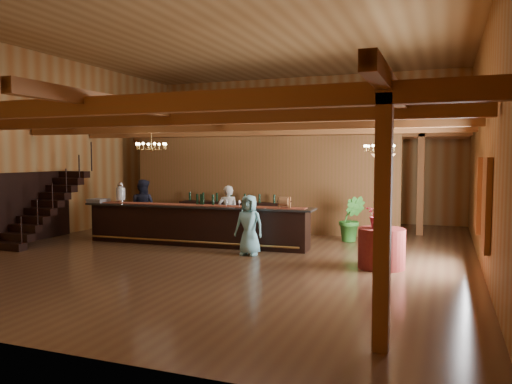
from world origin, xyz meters
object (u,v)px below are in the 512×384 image
(raffle_drum, at_px, (284,202))
(staff_second, at_px, (143,208))
(chandelier_left, at_px, (151,146))
(bartender, at_px, (228,213))
(floor_plant, at_px, (352,219))
(round_table, at_px, (382,248))
(beverage_dispenser, at_px, (121,193))
(pendant_lamp, at_px, (383,158))
(guest, at_px, (249,225))
(tasting_bar, at_px, (196,225))
(backbar_shelf, at_px, (231,216))
(chandelier_right, at_px, (379,148))

(raffle_drum, distance_m, staff_second, 4.91)
(raffle_drum, relative_size, chandelier_left, 0.42)
(bartender, bearing_deg, floor_plant, 177.59)
(round_table, distance_m, floor_plant, 3.42)
(staff_second, bearing_deg, floor_plant, -169.65)
(beverage_dispenser, height_order, pendant_lamp, pendant_lamp)
(guest, bearing_deg, round_table, -4.00)
(tasting_bar, distance_m, staff_second, 2.47)
(backbar_shelf, height_order, chandelier_right, chandelier_right)
(pendant_lamp, distance_m, guest, 3.66)
(beverage_dispenser, distance_m, chandelier_right, 7.45)
(staff_second, bearing_deg, guest, 157.82)
(round_table, xyz_separation_m, floor_plant, (-1.22, 3.19, 0.22))
(chandelier_left, bearing_deg, staff_second, 130.01)
(chandelier_right, relative_size, floor_plant, 0.60)
(pendant_lamp, bearing_deg, guest, 174.23)
(pendant_lamp, bearing_deg, round_table, 0.00)
(raffle_drum, height_order, staff_second, staff_second)
(tasting_bar, height_order, round_table, tasting_bar)
(tasting_bar, xyz_separation_m, guest, (1.91, -0.82, 0.19))
(tasting_bar, xyz_separation_m, raffle_drum, (2.54, 0.07, 0.72))
(chandelier_left, distance_m, floor_plant, 5.97)
(beverage_dispenser, xyz_separation_m, chandelier_left, (1.56, -0.78, 1.33))
(pendant_lamp, distance_m, bartender, 5.24)
(chandelier_right, distance_m, guest, 4.10)
(round_table, distance_m, pendant_lamp, 1.96)
(backbar_shelf, bearing_deg, guest, -66.94)
(tasting_bar, distance_m, backbar_shelf, 2.76)
(beverage_dispenser, height_order, backbar_shelf, beverage_dispenser)
(chandelier_left, bearing_deg, guest, 0.40)
(chandelier_right, bearing_deg, floor_plant, 142.85)
(chandelier_right, bearing_deg, backbar_shelf, 164.91)
(chandelier_left, xyz_separation_m, chandelier_right, (5.62, 2.26, -0.05))
(backbar_shelf, xyz_separation_m, staff_second, (-2.14, -1.89, 0.39))
(beverage_dispenser, bearing_deg, backbar_shelf, 51.03)
(beverage_dispenser, bearing_deg, pendant_lamp, -8.15)
(chandelier_right, height_order, staff_second, chandelier_right)
(backbar_shelf, distance_m, bartender, 2.05)
(staff_second, xyz_separation_m, guest, (4.20, -1.68, -0.12))
(raffle_drum, bearing_deg, floor_plant, 54.69)
(raffle_drum, relative_size, floor_plant, 0.26)
(chandelier_left, height_order, staff_second, chandelier_left)
(beverage_dispenser, relative_size, chandelier_right, 0.75)
(chandelier_left, bearing_deg, chandelier_right, 21.91)
(tasting_bar, bearing_deg, beverage_dispenser, 178.72)
(beverage_dispenser, distance_m, chandelier_left, 2.19)
(round_table, relative_size, floor_plant, 0.77)
(staff_second, bearing_deg, chandelier_left, 129.62)
(beverage_dispenser, distance_m, round_table, 7.72)
(tasting_bar, height_order, floor_plant, floor_plant)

